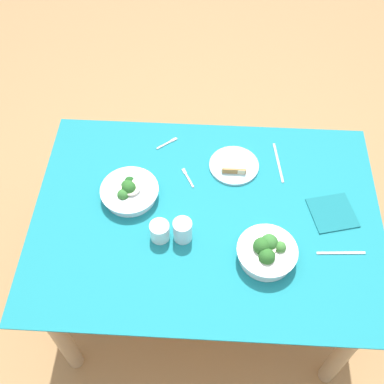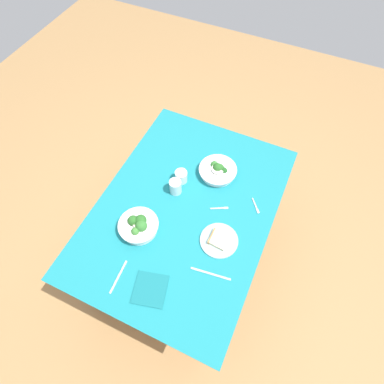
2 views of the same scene
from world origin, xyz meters
name	(u,v)px [view 2 (image 2 of 2)]	position (x,y,z in m)	size (l,w,h in m)	color
ground_plane	(187,253)	(0.00, 0.00, 0.00)	(6.00, 6.00, 0.00)	#9E7547
dining_table	(185,217)	(0.00, 0.00, 0.61)	(1.40, 1.01, 0.71)	#197A84
broccoli_bowl_far	(218,170)	(-0.32, 0.08, 0.74)	(0.24, 0.24, 0.09)	white
broccoli_bowl_near	(139,226)	(0.23, -0.18, 0.75)	(0.23, 0.23, 0.11)	white
bread_side_plate	(219,240)	(0.11, 0.26, 0.72)	(0.21, 0.21, 0.04)	#99C6D1
water_glass_center	(175,187)	(-0.09, -0.10, 0.76)	(0.07, 0.07, 0.10)	silver
water_glass_side	(181,176)	(-0.18, -0.11, 0.75)	(0.08, 0.08, 0.08)	silver
fork_by_far_bowl	(256,206)	(-0.19, 0.38, 0.71)	(0.09, 0.08, 0.00)	#B7B7BC
fork_by_near_bowl	(220,208)	(-0.09, 0.19, 0.71)	(0.06, 0.10, 0.00)	#B7B7BC
table_knife_left	(211,274)	(0.30, 0.29, 0.71)	(0.22, 0.01, 0.00)	#B7B7BC
table_knife_right	(118,277)	(0.52, -0.14, 0.71)	(0.19, 0.01, 0.00)	#B7B7BC
napkin_folded_upper	(150,289)	(0.50, 0.04, 0.71)	(0.17, 0.17, 0.01)	#156870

